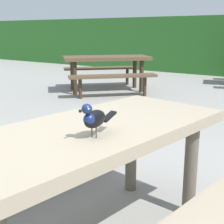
{
  "coord_description": "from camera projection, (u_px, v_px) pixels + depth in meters",
  "views": [
    {
      "loc": [
        1.22,
        -1.11,
        1.26
      ],
      "look_at": [
        0.27,
        0.25,
        0.84
      ],
      "focal_mm": 51.31,
      "sensor_mm": 36.0,
      "label": 1
    }
  ],
  "objects": [
    {
      "name": "picnic_table_foreground",
      "position": [
        88.0,
        158.0,
        1.82
      ],
      "size": [
        1.91,
        1.94,
        0.74
      ],
      "color": "gray",
      "rests_on": "ground"
    },
    {
      "name": "bird_grackle",
      "position": [
        93.0,
        118.0,
        1.58
      ],
      "size": [
        0.07,
        0.29,
        0.18
      ],
      "color": "black",
      "rests_on": "picnic_table_foreground"
    },
    {
      "name": "picnic_table_mid_right",
      "position": [
        106.0,
        65.0,
        6.79
      ],
      "size": [
        2.4,
        2.4,
        0.74
      ],
      "color": "brown",
      "rests_on": "ground"
    }
  ]
}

